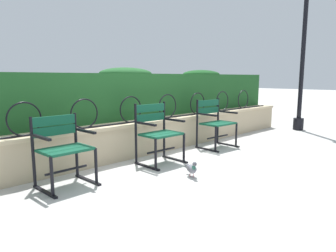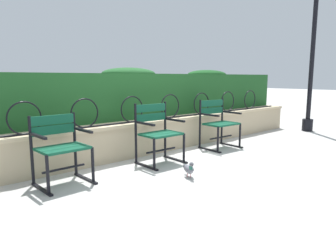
{
  "view_description": "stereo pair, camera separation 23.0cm",
  "coord_description": "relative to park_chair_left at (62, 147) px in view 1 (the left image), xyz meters",
  "views": [
    {
      "loc": [
        -3.13,
        -3.16,
        1.26
      ],
      "look_at": [
        0.0,
        0.03,
        0.55
      ],
      "focal_mm": 33.11,
      "sensor_mm": 36.0,
      "label": 1
    },
    {
      "loc": [
        -2.96,
        -3.32,
        1.26
      ],
      "look_at": [
        0.0,
        0.03,
        0.55
      ],
      "focal_mm": 33.11,
      "sensor_mm": 36.0,
      "label": 2
    }
  ],
  "objects": [
    {
      "name": "park_chair_right",
      "position": [
        2.89,
        0.0,
        0.01
      ],
      "size": [
        0.64,
        0.55,
        0.87
      ],
      "color": "#0F4C33",
      "rests_on": "ground"
    },
    {
      "name": "pigeon_near_chairs",
      "position": [
        1.3,
        -0.85,
        -0.34
      ],
      "size": [
        0.18,
        0.27,
        0.22
      ],
      "color": "slate",
      "rests_on": "ground"
    },
    {
      "name": "park_chair_left",
      "position": [
        0.0,
        0.0,
        0.0
      ],
      "size": [
        0.6,
        0.54,
        0.82
      ],
      "color": "#0F4C33",
      "rests_on": "ground"
    },
    {
      "name": "park_chair_centre",
      "position": [
        1.45,
        -0.05,
        0.02
      ],
      "size": [
        0.6,
        0.53,
        0.89
      ],
      "color": "#0F4C33",
      "rests_on": "ground"
    },
    {
      "name": "hedge_row",
      "position": [
        1.56,
        0.96,
        0.51
      ],
      "size": [
        8.22,
        0.48,
        0.9
      ],
      "color": "#1E5123",
      "rests_on": "stone_wall"
    },
    {
      "name": "iron_arch_fence",
      "position": [
        1.38,
        0.46,
        0.28
      ],
      "size": [
        7.82,
        0.02,
        0.42
      ],
      "color": "black",
      "rests_on": "stone_wall"
    },
    {
      "name": "ground_plane",
      "position": [
        1.56,
        -0.19,
        -0.45
      ],
      "size": [
        60.0,
        60.0,
        0.0
      ],
      "primitive_type": "plane",
      "color": "#B7B5AF"
    },
    {
      "name": "lamppost",
      "position": [
        5.86,
        -0.28,
        1.51
      ],
      "size": [
        0.28,
        0.28,
        3.8
      ],
      "color": "black",
      "rests_on": "ground"
    },
    {
      "name": "stone_wall",
      "position": [
        1.56,
        0.54,
        -0.17
      ],
      "size": [
        8.38,
        0.41,
        0.55
      ],
      "color": "tan",
      "rests_on": "ground"
    }
  ]
}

